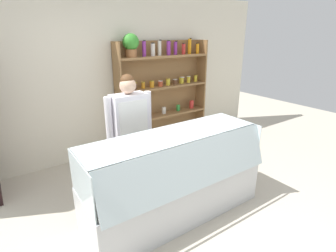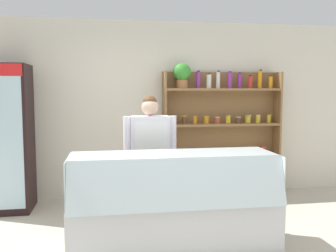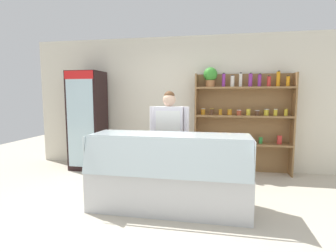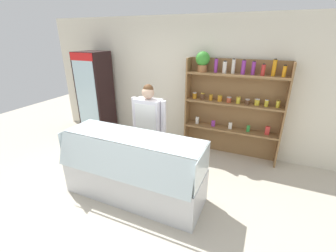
{
  "view_description": "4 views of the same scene",
  "coord_description": "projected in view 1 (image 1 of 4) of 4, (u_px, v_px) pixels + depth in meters",
  "views": [
    {
      "loc": [
        -1.61,
        -2.03,
        2.06
      ],
      "look_at": [
        0.13,
        0.5,
        0.96
      ],
      "focal_mm": 28.0,
      "sensor_mm": 36.0,
      "label": 1
    },
    {
      "loc": [
        -0.71,
        -3.59,
        1.65
      ],
      "look_at": [
        -0.02,
        0.64,
        1.24
      ],
      "focal_mm": 40.0,
      "sensor_mm": 36.0,
      "label": 2
    },
    {
      "loc": [
        0.58,
        -3.23,
        1.52
      ],
      "look_at": [
        -0.14,
        0.48,
        1.07
      ],
      "focal_mm": 28.0,
      "sensor_mm": 36.0,
      "label": 3
    },
    {
      "loc": [
        1.58,
        -2.31,
        2.34
      ],
      "look_at": [
        0.21,
        0.81,
        0.95
      ],
      "focal_mm": 24.0,
      "sensor_mm": 36.0,
      "label": 4
    }
  ],
  "objects": [
    {
      "name": "deli_display_case",
      "position": [
        174.0,
        190.0,
        3.07
      ],
      "size": [
        2.11,
        0.77,
        1.01
      ],
      "color": "silver",
      "rests_on": "ground"
    },
    {
      "name": "shelving_unit",
      "position": [
        159.0,
        85.0,
        4.82
      ],
      "size": [
        1.84,
        0.29,
        2.05
      ],
      "color": "olive",
      "rests_on": "ground"
    },
    {
      "name": "back_wall",
      "position": [
        104.0,
        78.0,
        4.38
      ],
      "size": [
        6.8,
        0.1,
        2.7
      ],
      "primitive_type": "cube",
      "color": "silver",
      "rests_on": "ground"
    },
    {
      "name": "shop_clerk",
      "position": [
        130.0,
        124.0,
        3.4
      ],
      "size": [
        0.65,
        0.25,
        1.59
      ],
      "color": "#2D2D38",
      "rests_on": "ground"
    },
    {
      "name": "ground_plane",
      "position": [
        182.0,
        215.0,
        3.13
      ],
      "size": [
        12.0,
        12.0,
        0.0
      ],
      "primitive_type": "plane",
      "color": "beige"
    }
  ]
}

